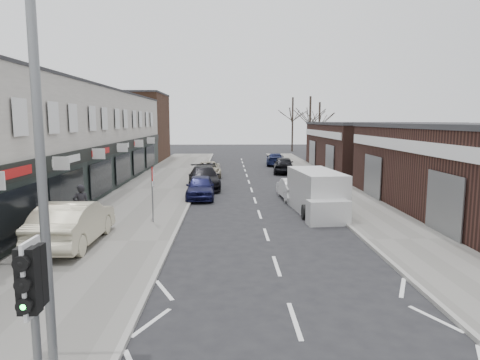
{
  "coord_description": "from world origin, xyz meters",
  "views": [
    {
      "loc": [
        -1.61,
        -7.88,
        4.88
      ],
      "look_at": [
        -1.17,
        8.44,
        2.6
      ],
      "focal_mm": 32.0,
      "sensor_mm": 36.0,
      "label": 1
    }
  ],
  "objects": [
    {
      "name": "traffic_light",
      "position": [
        -4.4,
        -2.02,
        2.41
      ],
      "size": [
        0.28,
        0.6,
        3.1
      ],
      "color": "slate",
      "rests_on": "pavement_left"
    },
    {
      "name": "pavement_right",
      "position": [
        5.75,
        22.0,
        0.06
      ],
      "size": [
        3.5,
        64.0,
        0.12
      ],
      "primitive_type": "cube",
      "color": "slate",
      "rests_on": "ground"
    },
    {
      "name": "brick_block_far",
      "position": [
        -13.5,
        45.0,
        4.0
      ],
      "size": [
        8.0,
        10.0,
        8.0
      ],
      "primitive_type": "cube",
      "color": "#4E3021",
      "rests_on": "ground"
    },
    {
      "name": "pedestrian",
      "position": [
        -8.29,
        11.28,
        1.07
      ],
      "size": [
        0.81,
        0.67,
        1.9
      ],
      "primitive_type": "imported",
      "rotation": [
        0.0,
        0.0,
        3.5
      ],
      "color": "black",
      "rests_on": "pavement_left"
    },
    {
      "name": "warning_sign",
      "position": [
        -5.16,
        12.0,
        2.2
      ],
      "size": [
        0.12,
        0.8,
        2.7
      ],
      "color": "slate",
      "rests_on": "pavement_left"
    },
    {
      "name": "pavement_left",
      "position": [
        -6.75,
        22.0,
        0.06
      ],
      "size": [
        5.5,
        64.0,
        0.12
      ],
      "primitive_type": "cube",
      "color": "slate",
      "rests_on": "ground"
    },
    {
      "name": "white_van",
      "position": [
        3.07,
        14.32,
        1.06
      ],
      "size": [
        2.48,
        5.92,
        2.24
      ],
      "rotation": [
        0.0,
        0.0,
        0.1
      ],
      "color": "silver",
      "rests_on": "ground"
    },
    {
      "name": "parked_car_right_a",
      "position": [
        2.37,
        18.45,
        0.66
      ],
      "size": [
        1.6,
        4.09,
        1.33
      ],
      "primitive_type": "imported",
      "rotation": [
        0.0,
        0.0,
        3.19
      ],
      "color": "silver",
      "rests_on": "ground"
    },
    {
      "name": "parked_car_left_c",
      "position": [
        -3.4,
        29.32,
        0.66
      ],
      "size": [
        2.38,
        4.8,
        1.31
      ],
      "primitive_type": "imported",
      "rotation": [
        0.0,
        0.0,
        0.04
      ],
      "color": "#A19881",
      "rests_on": "ground"
    },
    {
      "name": "sedan_on_pavement",
      "position": [
        -7.61,
        8.35,
        0.98
      ],
      "size": [
        1.86,
        5.21,
        1.71
      ],
      "primitive_type": "imported",
      "rotation": [
        0.0,
        0.0,
        3.13
      ],
      "color": "beige",
      "rests_on": "pavement_left"
    },
    {
      "name": "street_lamp",
      "position": [
        -4.53,
        -0.8,
        4.62
      ],
      "size": [
        2.23,
        0.22,
        8.0
      ],
      "color": "slate",
      "rests_on": "pavement_left"
    },
    {
      "name": "shop_terrace_left",
      "position": [
        -13.5,
        19.5,
        3.55
      ],
      "size": [
        8.0,
        41.0,
        7.1
      ],
      "primitive_type": "cube",
      "color": "beige",
      "rests_on": "ground"
    },
    {
      "name": "tree_far_c",
      "position": [
        8.5,
        60.0,
        0.0
      ],
      "size": [
        3.6,
        3.6,
        8.5
      ],
      "primitive_type": null,
      "color": "#382D26",
      "rests_on": "ground"
    },
    {
      "name": "tree_far_a",
      "position": [
        9.0,
        48.0,
        0.0
      ],
      "size": [
        3.6,
        3.6,
        8.0
      ],
      "primitive_type": null,
      "color": "#382D26",
      "rests_on": "ground"
    },
    {
      "name": "parked_car_left_a",
      "position": [
        -3.4,
        18.73,
        0.73
      ],
      "size": [
        1.83,
        4.32,
        1.46
      ],
      "primitive_type": "imported",
      "rotation": [
        0.0,
        0.0,
        0.03
      ],
      "color": "#13143B",
      "rests_on": "ground"
    },
    {
      "name": "parked_car_right_b",
      "position": [
        3.5,
        31.65,
        0.78
      ],
      "size": [
        2.29,
        4.73,
        1.56
      ],
      "primitive_type": "imported",
      "rotation": [
        0.0,
        0.0,
        3.04
      ],
      "color": "black",
      "rests_on": "ground"
    },
    {
      "name": "parked_car_right_c",
      "position": [
        3.5,
        38.73,
        0.68
      ],
      "size": [
        2.37,
        4.84,
        1.35
      ],
      "primitive_type": "imported",
      "rotation": [
        0.0,
        0.0,
        3.04
      ],
      "color": "#13193C",
      "rests_on": "ground"
    },
    {
      "name": "right_unit_far",
      "position": [
        12.5,
        34.0,
        2.25
      ],
      "size": [
        10.0,
        16.0,
        4.5
      ],
      "primitive_type": "cube",
      "color": "#341D18",
      "rests_on": "ground"
    },
    {
      "name": "tree_far_b",
      "position": [
        11.5,
        54.0,
        0.0
      ],
      "size": [
        3.6,
        3.6,
        7.5
      ],
      "primitive_type": null,
      "color": "#382D26",
      "rests_on": "ground"
    },
    {
      "name": "parked_car_left_b",
      "position": [
        -3.4,
        22.69,
        0.79
      ],
      "size": [
        2.68,
        5.61,
        1.58
      ],
      "primitive_type": "imported",
      "rotation": [
        0.0,
        0.0,
        0.09
      ],
      "color": "black",
      "rests_on": "ground"
    }
  ]
}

